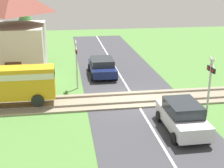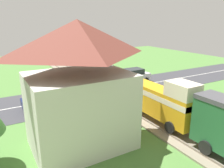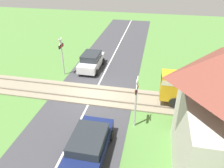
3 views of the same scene
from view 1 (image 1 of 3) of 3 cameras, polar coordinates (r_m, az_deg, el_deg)
The scene contains 10 objects.
ground_plane at distance 20.38m, azimuth 4.23°, elevation -2.99°, with size 60.00×60.00×0.00m, color #4C7A38.
road_surface at distance 20.37m, azimuth 4.23°, elevation -2.96°, with size 48.00×6.40×0.02m.
track_bed at distance 20.35m, azimuth 4.23°, elevation -2.81°, with size 2.80×48.00×0.24m.
car_near_crossing at distance 16.47m, azimuth 12.73°, elevation -5.77°, with size 3.93×1.87×1.60m.
car_far_side at distance 25.35m, azimuth -1.82°, elevation 3.24°, with size 4.34×2.07×1.41m.
crossing_signal_west_approach at distance 18.24m, azimuth 17.51°, elevation 0.90°, with size 0.90×0.18×3.48m.
crossing_signal_east_approach at distance 21.99m, azimuth -6.51°, elevation 4.63°, with size 0.90×0.18×3.48m.
station_building at distance 24.76m, azimuth -17.08°, elevation 8.47°, with size 5.84×4.43×7.01m.
pedestrian_by_station at distance 21.74m, azimuth -16.68°, elevation -0.39°, with size 0.38×0.38×1.53m.
tree_by_station at distance 29.81m, azimuth -15.51°, elevation 10.75°, with size 2.85×2.85×5.45m.
Camera 1 is at (-18.43, 4.34, 7.53)m, focal length 50.00 mm.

